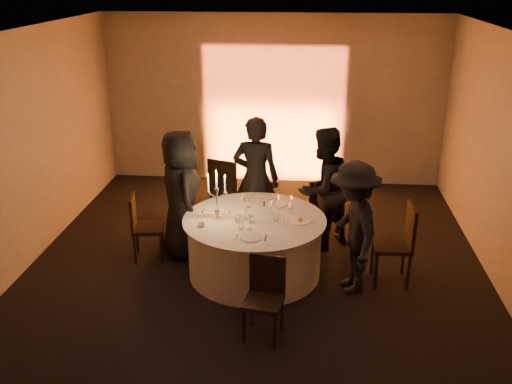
# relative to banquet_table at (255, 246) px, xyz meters

# --- Properties ---
(floor) EXTENTS (7.00, 7.00, 0.00)m
(floor) POSITION_rel_banquet_table_xyz_m (0.00, 0.00, -0.38)
(floor) COLOR black
(floor) RESTS_ON ground
(ceiling) EXTENTS (7.00, 7.00, 0.00)m
(ceiling) POSITION_rel_banquet_table_xyz_m (0.00, 0.00, 2.62)
(ceiling) COLOR white
(ceiling) RESTS_ON wall_back
(wall_back) EXTENTS (7.00, 0.00, 7.00)m
(wall_back) POSITION_rel_banquet_table_xyz_m (0.00, 3.50, 1.12)
(wall_back) COLOR #9D9A92
(wall_back) RESTS_ON floor
(wall_front) EXTENTS (7.00, 0.00, 7.00)m
(wall_front) POSITION_rel_banquet_table_xyz_m (0.00, -3.50, 1.12)
(wall_front) COLOR #9D9A92
(wall_front) RESTS_ON floor
(wall_left) EXTENTS (0.00, 7.00, 7.00)m
(wall_left) POSITION_rel_banquet_table_xyz_m (-3.00, 0.00, 1.12)
(wall_left) COLOR #9D9A92
(wall_left) RESTS_ON floor
(wall_right) EXTENTS (0.00, 7.00, 7.00)m
(wall_right) POSITION_rel_banquet_table_xyz_m (3.00, 0.00, 1.12)
(wall_right) COLOR #9D9A92
(wall_right) RESTS_ON floor
(uplighter_fixture) EXTENTS (0.25, 0.12, 0.10)m
(uplighter_fixture) POSITION_rel_banquet_table_xyz_m (0.00, 3.20, -0.33)
(uplighter_fixture) COLOR black
(uplighter_fixture) RESTS_ON floor
(banquet_table) EXTENTS (1.80, 1.80, 0.77)m
(banquet_table) POSITION_rel_banquet_table_xyz_m (0.00, 0.00, 0.00)
(banquet_table) COLOR black
(banquet_table) RESTS_ON floor
(chair_left) EXTENTS (0.47, 0.47, 0.91)m
(chair_left) POSITION_rel_banquet_table_xyz_m (-1.54, 0.27, 0.13)
(chair_left) COLOR black
(chair_left) RESTS_ON floor
(chair_back_left) EXTENTS (0.60, 0.60, 1.07)m
(chair_back_left) POSITION_rel_banquet_table_xyz_m (-0.57, 1.46, 0.22)
(chair_back_left) COLOR black
(chair_back_left) RESTS_ON floor
(chair_back_right) EXTENTS (0.52, 0.52, 0.87)m
(chair_back_right) POSITION_rel_banquet_table_xyz_m (0.80, 1.28, 0.10)
(chair_back_right) COLOR black
(chair_back_right) RESTS_ON floor
(chair_right) EXTENTS (0.47, 0.47, 1.04)m
(chair_right) POSITION_rel_banquet_table_xyz_m (1.79, -0.05, 0.21)
(chair_right) COLOR black
(chair_right) RESTS_ON floor
(chair_front) EXTENTS (0.45, 0.45, 0.89)m
(chair_front) POSITION_rel_banquet_table_xyz_m (0.24, -1.28, 0.12)
(chair_front) COLOR black
(chair_front) RESTS_ON floor
(guest_left) EXTENTS (0.86, 1.01, 1.75)m
(guest_left) POSITION_rel_banquet_table_xyz_m (-1.03, 0.47, 0.49)
(guest_left) COLOR black
(guest_left) RESTS_ON floor
(guest_back_left) EXTENTS (0.69, 0.49, 1.81)m
(guest_back_left) POSITION_rel_banquet_table_xyz_m (-0.09, 1.07, 0.52)
(guest_back_left) COLOR black
(guest_back_left) RESTS_ON floor
(guest_back_right) EXTENTS (1.06, 1.06, 1.74)m
(guest_back_right) POSITION_rel_banquet_table_xyz_m (0.86, 0.86, 0.48)
(guest_back_right) COLOR black
(guest_back_right) RESTS_ON floor
(guest_right) EXTENTS (0.83, 1.17, 1.64)m
(guest_right) POSITION_rel_banquet_table_xyz_m (1.20, -0.28, 0.44)
(guest_right) COLOR black
(guest_right) RESTS_ON floor
(plate_left) EXTENTS (0.36, 0.26, 0.01)m
(plate_left) POSITION_rel_banquet_table_xyz_m (-0.51, 0.17, 0.39)
(plate_left) COLOR white
(plate_left) RESTS_ON banquet_table
(plate_back_left) EXTENTS (0.36, 0.25, 0.01)m
(plate_back_left) POSITION_rel_banquet_table_xyz_m (-0.04, 0.59, 0.39)
(plate_back_left) COLOR white
(plate_back_left) RESTS_ON banquet_table
(plate_back_right) EXTENTS (0.36, 0.25, 0.01)m
(plate_back_right) POSITION_rel_banquet_table_xyz_m (0.25, 0.47, 0.39)
(plate_back_right) COLOR white
(plate_back_right) RESTS_ON banquet_table
(plate_right) EXTENTS (0.36, 0.26, 0.08)m
(plate_right) POSITION_rel_banquet_table_xyz_m (0.57, -0.03, 0.40)
(plate_right) COLOR white
(plate_right) RESTS_ON banquet_table
(plate_front) EXTENTS (0.36, 0.26, 0.01)m
(plate_front) POSITION_rel_banquet_table_xyz_m (0.01, -0.55, 0.39)
(plate_front) COLOR white
(plate_front) RESTS_ON banquet_table
(coffee_cup) EXTENTS (0.11, 0.11, 0.07)m
(coffee_cup) POSITION_rel_banquet_table_xyz_m (-0.61, -0.28, 0.42)
(coffee_cup) COLOR white
(coffee_cup) RESTS_ON banquet_table
(candelabra) EXTENTS (0.26, 0.13, 0.63)m
(candelabra) POSITION_rel_banquet_table_xyz_m (-0.47, 0.01, 0.60)
(candelabra) COLOR silver
(candelabra) RESTS_ON banquet_table
(wine_glass_a) EXTENTS (0.07, 0.07, 0.19)m
(wine_glass_a) POSITION_rel_banquet_table_xyz_m (0.45, 0.36, 0.52)
(wine_glass_a) COLOR white
(wine_glass_a) RESTS_ON banquet_table
(wine_glass_b) EXTENTS (0.07, 0.07, 0.19)m
(wine_glass_b) POSITION_rel_banquet_table_xyz_m (0.21, 0.18, 0.52)
(wine_glass_b) COLOR white
(wine_glass_b) RESTS_ON banquet_table
(wine_glass_c) EXTENTS (0.07, 0.07, 0.19)m
(wine_glass_c) POSITION_rel_banquet_table_xyz_m (-0.02, -0.32, 0.52)
(wine_glass_c) COLOR white
(wine_glass_c) RESTS_ON banquet_table
(wine_glass_d) EXTENTS (0.07, 0.07, 0.19)m
(wine_glass_d) POSITION_rel_banquet_table_xyz_m (-0.11, 0.35, 0.52)
(wine_glass_d) COLOR white
(wine_glass_d) RESTS_ON banquet_table
(wine_glass_e) EXTENTS (0.07, 0.07, 0.19)m
(wine_glass_e) POSITION_rel_banquet_table_xyz_m (-0.13, 0.23, 0.52)
(wine_glass_e) COLOR white
(wine_glass_e) RESTS_ON banquet_table
(wine_glass_f) EXTENTS (0.07, 0.07, 0.19)m
(wine_glass_f) POSITION_rel_banquet_table_xyz_m (0.29, 0.35, 0.52)
(wine_glass_f) COLOR white
(wine_glass_f) RESTS_ON banquet_table
(wine_glass_g) EXTENTS (0.07, 0.07, 0.19)m
(wine_glass_g) POSITION_rel_banquet_table_xyz_m (-0.11, -0.03, 0.52)
(wine_glass_g) COLOR white
(wine_glass_g) RESTS_ON banquet_table
(tumbler_a) EXTENTS (0.07, 0.07, 0.09)m
(tumbler_a) POSITION_rel_banquet_table_xyz_m (0.28, -0.03, 0.43)
(tumbler_a) COLOR white
(tumbler_a) RESTS_ON banquet_table
(tumbler_b) EXTENTS (0.07, 0.07, 0.09)m
(tumbler_b) POSITION_rel_banquet_table_xyz_m (-0.02, -0.10, 0.43)
(tumbler_b) COLOR white
(tumbler_b) RESTS_ON banquet_table
(tumbler_c) EXTENTS (0.07, 0.07, 0.09)m
(tumbler_c) POSITION_rel_banquet_table_xyz_m (-0.20, -0.12, 0.43)
(tumbler_c) COLOR white
(tumbler_c) RESTS_ON banquet_table
(tumbler_d) EXTENTS (0.07, 0.07, 0.09)m
(tumbler_d) POSITION_rel_banquet_table_xyz_m (-0.13, -0.32, 0.43)
(tumbler_d) COLOR white
(tumbler_d) RESTS_ON banquet_table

